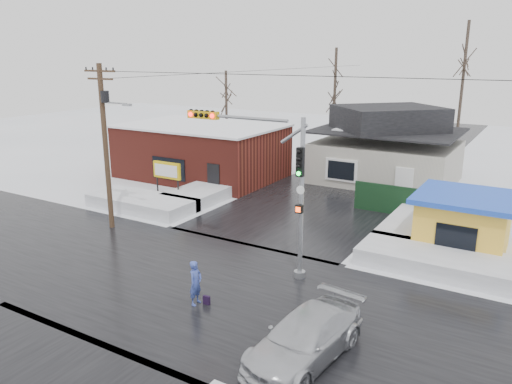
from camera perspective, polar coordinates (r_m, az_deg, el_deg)
The scene contains 20 objects.
ground at distance 21.90m, azimuth -8.18°, elevation -10.23°, with size 120.00×120.00×0.00m, color white.
road_ns at distance 21.90m, azimuth -8.18°, elevation -10.20°, with size 10.00×120.00×0.02m, color black.
road_ew at distance 21.90m, azimuth -8.18°, elevation -10.20°, with size 120.00×10.00×0.02m, color black.
snowbank_nw at distance 32.29m, azimuth -12.90°, elevation -1.19°, with size 7.00×3.00×0.80m, color white.
snowbank_ne at distance 24.24m, azimuth 20.08°, elevation -7.42°, with size 7.00×3.00×0.80m, color white.
snowbank_nside_w at distance 34.74m, azimuth -4.83°, elevation 0.33°, with size 3.00×8.00×0.80m, color white.
snowbank_nside_e at distance 29.21m, azimuth 18.18°, elevation -3.36°, with size 3.00×8.00×0.80m, color white.
traffic_signal at distance 21.40m, azimuth 1.46°, elevation 2.23°, with size 6.05×0.68×7.00m.
utility_pole at distance 28.13m, azimuth -16.79°, elevation 5.97°, with size 3.15×0.44×9.00m.
brick_building at distance 39.82m, azimuth -6.24°, elevation 4.72°, with size 12.20×8.20×4.12m.
marquee_sign at distance 33.68m, azimuth -10.15°, elevation 2.32°, with size 2.20×0.21×2.55m.
house at distance 39.28m, azimuth 14.70°, elevation 4.96°, with size 10.40×8.40×5.76m.
kiosk at distance 26.61m, azimuth 22.61°, elevation -3.21°, with size 4.60×4.60×2.88m.
fence at distance 31.03m, azimuth 18.20°, elevation -1.30°, with size 8.00×0.12×1.80m, color black.
tree_far_left at distance 44.45m, azimuth 9.08°, elevation 13.36°, with size 3.00×3.00×10.00m.
tree_far_mid at distance 43.70m, azimuth 22.85°, elevation 14.44°, with size 3.00×3.00×12.00m.
tree_far_west at distance 47.49m, azimuth -3.44°, elevation 11.72°, with size 3.00×3.00×8.00m.
pedestrian at distance 19.73m, azimuth -6.91°, elevation -10.31°, with size 0.65×0.43×1.79m, color #3B4EA6.
car at distance 16.55m, azimuth 5.62°, elevation -16.31°, with size 2.08×5.12×1.49m, color silver.
shopping_bag at distance 19.97m, azimuth -5.67°, elevation -12.25°, with size 0.28×0.12×0.35m, color black.
Camera 1 is at (12.64, -15.20, 9.43)m, focal length 35.00 mm.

